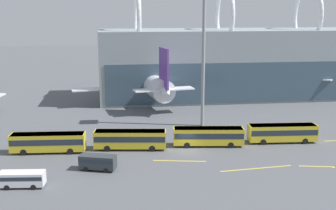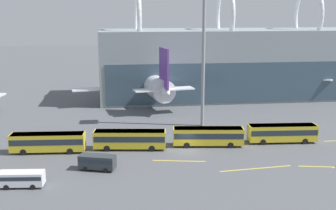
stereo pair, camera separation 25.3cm
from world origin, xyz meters
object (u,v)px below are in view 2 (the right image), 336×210
at_px(shuttle_bus_1, 130,138).
at_px(shuttle_bus_3, 282,132).
at_px(floodlight_mast, 204,30).
at_px(shuttle_bus_0, 48,141).
at_px(airliner_parked_remote, 320,73).
at_px(service_van_crossing, 21,178).
at_px(shuttle_bus_2, 208,135).
at_px(service_van_foreground, 97,161).
at_px(airliner_at_gate_far, 149,82).

distance_m(shuttle_bus_1, shuttle_bus_3, 26.28).
xyz_separation_m(shuttle_bus_1, floodlight_mast, (14.85, 12.81, 16.83)).
bearing_deg(shuttle_bus_0, shuttle_bus_3, 4.22).
height_order(airliner_parked_remote, service_van_crossing, airliner_parked_remote).
bearing_deg(shuttle_bus_2, service_van_foreground, -147.04).
bearing_deg(shuttle_bus_0, service_van_crossing, -91.97).
relative_size(service_van_foreground, floodlight_mast, 0.20).
distance_m(shuttle_bus_2, service_van_crossing, 30.84).
bearing_deg(airliner_at_gate_far, service_van_foreground, 156.32).
bearing_deg(shuttle_bus_3, shuttle_bus_2, -174.89).
bearing_deg(service_van_foreground, shuttle_bus_2, 43.93).
relative_size(shuttle_bus_0, service_van_crossing, 2.01).
distance_m(airliner_parked_remote, service_van_crossing, 92.08).
relative_size(shuttle_bus_1, service_van_foreground, 2.18).
bearing_deg(airliner_parked_remote, floodlight_mast, 168.11).
xyz_separation_m(shuttle_bus_3, floodlight_mast, (-11.43, 12.53, 16.83)).
xyz_separation_m(airliner_parked_remote, shuttle_bus_2, (-42.74, -45.63, -3.27)).
distance_m(shuttle_bus_0, service_van_crossing, 13.71).
relative_size(airliner_parked_remote, shuttle_bus_1, 2.70).
bearing_deg(service_van_foreground, service_van_crossing, -134.94).
distance_m(airliner_at_gate_far, service_van_crossing, 54.27).
bearing_deg(shuttle_bus_1, airliner_at_gate_far, 87.93).
bearing_deg(shuttle_bus_3, shuttle_bus_1, -175.40).
bearing_deg(shuttle_bus_1, floodlight_mast, 48.36).
height_order(airliner_parked_remote, shuttle_bus_2, airliner_parked_remote).
height_order(shuttle_bus_2, shuttle_bus_3, same).
bearing_deg(shuttle_bus_0, service_van_foreground, -43.34).
distance_m(airliner_at_gate_far, airliner_parked_remote, 50.52).
distance_m(service_van_crossing, floodlight_mast, 43.16).
bearing_deg(service_van_crossing, shuttle_bus_3, 24.27).
relative_size(shuttle_bus_3, floodlight_mast, 0.44).
distance_m(airliner_at_gate_far, shuttle_bus_1, 37.13).
relative_size(airliner_at_gate_far, service_van_foreground, 6.83).
relative_size(airliner_parked_remote, service_van_crossing, 5.48).
distance_m(airliner_parked_remote, floodlight_mast, 54.28).
xyz_separation_m(shuttle_bus_3, service_van_crossing, (-40.82, -13.82, -0.61)).
xyz_separation_m(airliner_at_gate_far, shuttle_bus_1, (-6.19, -36.48, -3.13)).
bearing_deg(service_van_foreground, airliner_at_gate_far, 94.30).
bearing_deg(shuttle_bus_1, shuttle_bus_2, 7.67).
bearing_deg(service_van_foreground, floodlight_mast, 65.53).
xyz_separation_m(airliner_at_gate_far, airliner_parked_remote, (49.68, 9.18, 0.13)).
bearing_deg(airliner_at_gate_far, shuttle_bus_1, 160.61).
height_order(shuttle_bus_0, shuttle_bus_1, same).
xyz_separation_m(airliner_at_gate_far, floodlight_mast, (8.65, -23.67, 13.69)).
distance_m(shuttle_bus_1, floodlight_mast, 25.84).
distance_m(shuttle_bus_0, shuttle_bus_3, 39.41).
bearing_deg(floodlight_mast, shuttle_bus_1, -139.21).
distance_m(service_van_foreground, service_van_crossing, 10.69).
xyz_separation_m(airliner_parked_remote, shuttle_bus_0, (-69.01, -45.56, -3.27)).
xyz_separation_m(airliner_at_gate_far, service_van_crossing, (-20.74, -50.02, -3.75)).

